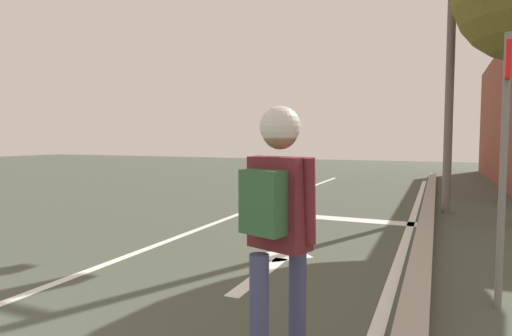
# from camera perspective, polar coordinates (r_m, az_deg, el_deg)

# --- Properties ---
(lane_line_center) EXTENTS (0.12, 20.00, 0.01)m
(lane_line_center) POSITION_cam_1_polar(r_m,az_deg,el_deg) (7.06, -7.70, -8.17)
(lane_line_center) COLOR silver
(lane_line_center) RESTS_ON ground
(lane_line_curbside) EXTENTS (0.12, 20.00, 0.01)m
(lane_line_curbside) POSITION_cam_1_polar(r_m,az_deg,el_deg) (6.10, 19.24, -10.28)
(lane_line_curbside) COLOR silver
(lane_line_curbside) RESTS_ON ground
(stop_bar) EXTENTS (3.32, 0.40, 0.01)m
(stop_bar) POSITION_cam_1_polar(r_m,az_deg,el_deg) (8.08, 9.36, -6.64)
(stop_bar) COLOR silver
(stop_bar) RESTS_ON ground
(lane_arrow_stem) EXTENTS (0.16, 1.40, 0.01)m
(lane_arrow_stem) POSITION_cam_1_polar(r_m,az_deg,el_deg) (4.73, 0.55, -14.25)
(lane_arrow_stem) COLOR silver
(lane_arrow_stem) RESTS_ON ground
(lane_arrow_head) EXTENTS (0.71, 0.71, 0.01)m
(lane_arrow_head) POSITION_cam_1_polar(r_m,az_deg,el_deg) (5.49, 4.06, -11.67)
(lane_arrow_head) COLOR silver
(lane_arrow_head) RESTS_ON ground
(curb_strip) EXTENTS (0.24, 24.00, 0.14)m
(curb_strip) POSITION_cam_1_polar(r_m,az_deg,el_deg) (6.07, 21.64, -9.75)
(curb_strip) COLOR #9A998F
(curb_strip) RESTS_ON ground
(skater) EXTENTS (0.42, 0.60, 1.59)m
(skater) POSITION_cam_1_polar(r_m,az_deg,el_deg) (2.45, 2.96, -5.55)
(skater) COLOR #3C416B
(skater) RESTS_ON skateboard
(traffic_signal_mast) EXTENTS (3.70, 0.34, 5.65)m
(traffic_signal_mast) POSITION_cam_1_polar(r_m,az_deg,el_deg) (9.62, 18.60, 19.72)
(traffic_signal_mast) COLOR #625A58
(traffic_signal_mast) RESTS_ON ground
(street_sign_post) EXTENTS (0.08, 0.44, 2.38)m
(street_sign_post) POSITION_cam_1_polar(r_m,az_deg,el_deg) (4.20, 30.58, 4.32)
(street_sign_post) COLOR slate
(street_sign_post) RESTS_ON ground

